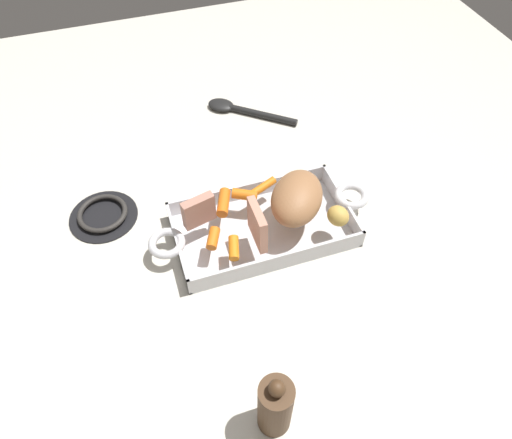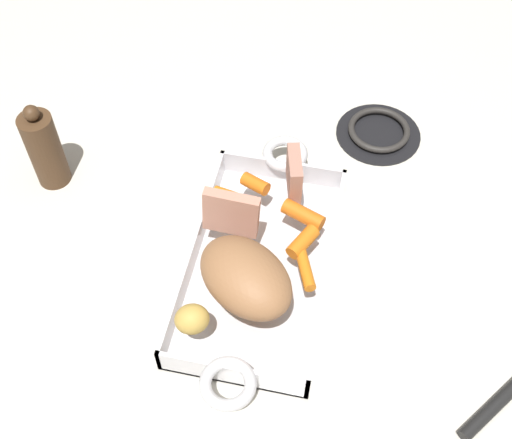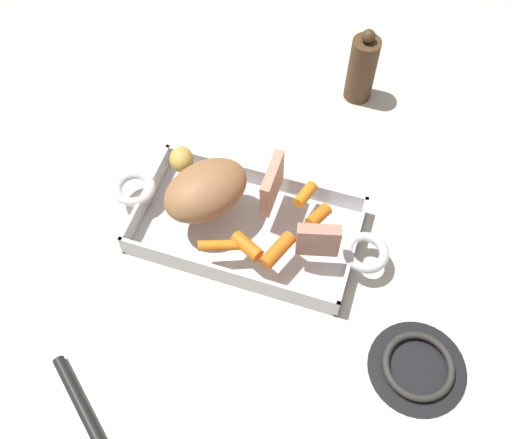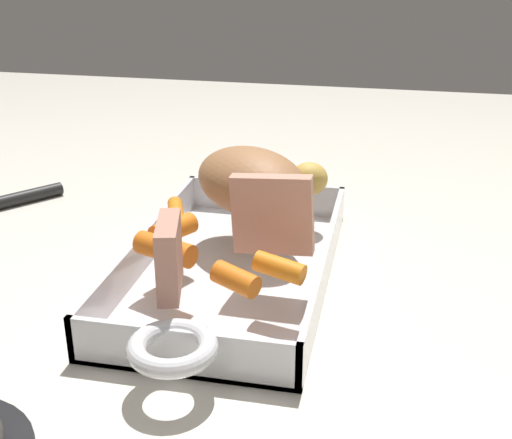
{
  "view_description": "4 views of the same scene",
  "coord_description": "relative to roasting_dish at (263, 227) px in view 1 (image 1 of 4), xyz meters",
  "views": [
    {
      "loc": [
        0.21,
        0.58,
        0.8
      ],
      "look_at": [
        0.02,
        0.02,
        0.07
      ],
      "focal_mm": 32.53,
      "sensor_mm": 36.0,
      "label": 1
    },
    {
      "loc": [
        -0.53,
        -0.11,
        0.85
      ],
      "look_at": [
        0.03,
        0.01,
        0.09
      ],
      "focal_mm": 46.18,
      "sensor_mm": 36.0,
      "label": 2
    },
    {
      "loc": [
        0.18,
        -0.5,
        0.89
      ],
      "look_at": [
        0.02,
        -0.02,
        0.08
      ],
      "focal_mm": 41.8,
      "sensor_mm": 36.0,
      "label": 3
    },
    {
      "loc": [
        0.65,
        0.16,
        0.36
      ],
      "look_at": [
        0.0,
        0.03,
        0.07
      ],
      "focal_mm": 47.53,
      "sensor_mm": 36.0,
      "label": 4
    }
  ],
  "objects": [
    {
      "name": "roast_slice_thin",
      "position": [
        0.03,
        0.05,
        0.08
      ],
      "size": [
        0.02,
        0.09,
        0.09
      ],
      "primitive_type": "cube",
      "rotation": [
        -0.05,
        0.0,
        3.14
      ],
      "color": "tan",
      "rests_on": "roasting_dish"
    },
    {
      "name": "roast_slice_thick",
      "position": [
        0.13,
        -0.03,
        0.07
      ],
      "size": [
        0.07,
        0.04,
        0.07
      ],
      "primitive_type": "cube",
      "rotation": [
        0.01,
        0.0,
        4.96
      ],
      "color": "tan",
      "rests_on": "roasting_dish"
    },
    {
      "name": "baby_carrot_center_right",
      "position": [
        0.02,
        -0.06,
        0.05
      ],
      "size": [
        0.06,
        0.05,
        0.02
      ],
      "primitive_type": "cylinder",
      "rotation": [
        1.61,
        0.0,
        4.24
      ],
      "color": "orange",
      "rests_on": "roasting_dish"
    },
    {
      "name": "stove_burner_rear",
      "position": [
        0.32,
        -0.15,
        -0.01
      ],
      "size": [
        0.15,
        0.15,
        0.02
      ],
      "color": "black",
      "rests_on": "ground_plane"
    },
    {
      "name": "baby_carrot_southwest",
      "position": [
        0.12,
        0.03,
        0.05
      ],
      "size": [
        0.04,
        0.05,
        0.03
      ],
      "primitive_type": "cylinder",
      "rotation": [
        1.65,
        0.0,
        2.7
      ],
      "color": "orange",
      "rests_on": "roasting_dish"
    },
    {
      "name": "pork_roast",
      "position": [
        -0.07,
        0.01,
        0.07
      ],
      "size": [
        0.17,
        0.18,
        0.08
      ],
      "primitive_type": "ellipsoid",
      "rotation": [
        0.0,
        0.0,
        0.95
      ],
      "color": "#A06C44",
      "rests_on": "roasting_dish"
    },
    {
      "name": "baby_carrot_northeast",
      "position": [
        -0.02,
        -0.07,
        0.04
      ],
      "size": [
        0.07,
        0.04,
        0.02
      ],
      "primitive_type": "cylinder",
      "rotation": [
        1.52,
        0.0,
        5.09
      ],
      "color": "orange",
      "rests_on": "roasting_dish"
    },
    {
      "name": "pepper_mill",
      "position": [
        0.11,
        0.38,
        0.06
      ],
      "size": [
        0.05,
        0.05,
        0.16
      ],
      "color": "#4C331E",
      "rests_on": "ground_plane"
    },
    {
      "name": "serving_spoon",
      "position": [
        -0.07,
        -0.41,
        -0.01
      ],
      "size": [
        0.22,
        0.19,
        0.02
      ],
      "rotation": [
        0.0,
        0.0,
        5.61
      ],
      "color": "black",
      "rests_on": "ground_plane"
    },
    {
      "name": "roasting_dish",
      "position": [
        0.0,
        0.0,
        0.0
      ],
      "size": [
        0.49,
        0.21,
        0.05
      ],
      "color": "silver",
      "rests_on": "ground_plane"
    },
    {
      "name": "potato_whole",
      "position": [
        -0.14,
        0.06,
        0.06
      ],
      "size": [
        0.06,
        0.06,
        0.04
      ],
      "primitive_type": "ellipsoid",
      "rotation": [
        0.0,
        0.0,
        1.96
      ],
      "color": "gold",
      "rests_on": "roasting_dish"
    },
    {
      "name": "baby_carrot_northwest",
      "position": [
        0.08,
        0.07,
        0.05
      ],
      "size": [
        0.03,
        0.05,
        0.02
      ],
      "primitive_type": "cylinder",
      "rotation": [
        1.47,
        0.0,
        6.02
      ],
      "color": "orange",
      "rests_on": "roasting_dish"
    },
    {
      "name": "ground_plane",
      "position": [
        0.0,
        0.0,
        -0.02
      ],
      "size": [
        2.03,
        2.03,
        0.0
      ],
      "primitive_type": "plane",
      "color": "silver"
    },
    {
      "name": "baby_carrot_center_left",
      "position": [
        0.07,
        -0.05,
        0.05
      ],
      "size": [
        0.05,
        0.07,
        0.02
      ],
      "primitive_type": "cylinder",
      "rotation": [
        1.58,
        0.0,
        5.91
      ],
      "color": "orange",
      "rests_on": "roasting_dish"
    }
  ]
}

